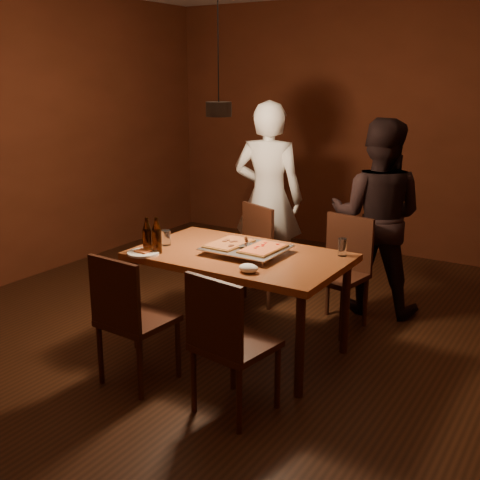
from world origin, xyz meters
The scene contains 19 objects.
room_shell centered at (0.00, 0.00, 1.40)m, with size 6.00×6.00×6.00m.
dining_table centered at (0.20, -0.04, 0.68)m, with size 1.50×0.90×0.75m.
chair_far_left centered at (-0.22, 0.76, 0.54)m, with size 0.55×0.55×0.49m.
chair_far_right centered at (0.63, 0.81, 0.54)m, with size 0.48×0.48×0.49m.
chair_near_left centered at (-0.14, -0.86, 0.54)m, with size 0.44×0.44×0.49m.
chair_near_right centered at (0.60, -0.83, 0.54)m, with size 0.48×0.48×0.49m.
pizza_tray centered at (0.23, -0.01, 0.77)m, with size 0.55×0.45×0.05m, color silver.
pizza_meat centered at (0.09, -0.02, 0.81)m, with size 0.23×0.36×0.02m, color maroon.
pizza_cheese centered at (0.37, -0.01, 0.81)m, with size 0.22×0.35×0.02m, color gold.
spatula centered at (0.23, -0.01, 0.81)m, with size 0.09×0.24×0.04m, color silver, non-canonical shape.
beer_bottle_a centered at (-0.39, -0.35, 0.88)m, with size 0.07×0.07×0.25m.
beer_bottle_b centered at (-0.31, -0.34, 0.88)m, with size 0.07×0.07×0.26m.
water_glass_left centered at (-0.39, -0.14, 0.81)m, with size 0.07×0.07×0.11m, color silver.
water_glass_right centered at (0.83, 0.30, 0.81)m, with size 0.06×0.06×0.13m, color silver.
plate_slice centered at (-0.38, -0.41, 0.76)m, with size 0.23×0.23×0.03m.
napkin centered at (0.46, -0.36, 0.78)m, with size 0.14×0.10×0.06m, color white.
diner_white centered at (-0.28, 1.22, 0.88)m, with size 0.64×0.42×1.76m, color silver.
diner_dark centered at (0.74, 1.26, 0.82)m, with size 0.80×0.62×1.65m, color black.
pendant_lamp centered at (0.00, 0.00, 1.76)m, with size 0.18×0.18×1.10m.
Camera 1 is at (2.36, -3.51, 1.99)m, focal length 45.00 mm.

